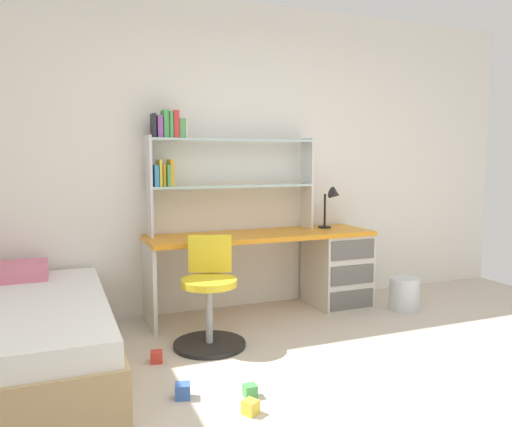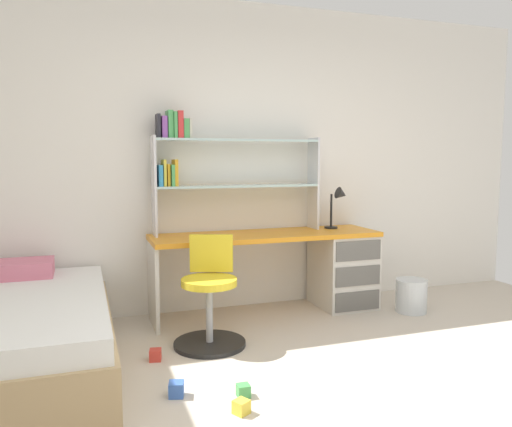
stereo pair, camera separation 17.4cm
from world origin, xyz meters
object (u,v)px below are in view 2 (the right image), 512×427
swivel_chair (210,303)px  toy_block_blue_4 (176,389)px  desk (321,264)px  desk_lamp (339,201)px  toy_block_red_0 (155,355)px  toy_block_green_3 (243,391)px  waste_bin (411,296)px  toy_block_yellow_1 (241,407)px  bed_platform (7,337)px  bookshelf_hutch (213,161)px

swivel_chair → toy_block_blue_4: bearing=-117.3°
desk → desk_lamp: desk_lamp is taller
toy_block_red_0 → toy_block_green_3: bearing=-59.6°
waste_bin → toy_block_green_3: 2.15m
waste_bin → toy_block_yellow_1: waste_bin is taller
bed_platform → toy_block_blue_4: bearing=-34.7°
toy_block_blue_4 → toy_block_red_0: bearing=94.3°
bed_platform → desk: bearing=14.3°
desk → bed_platform: desk is taller
bookshelf_hutch → toy_block_green_3: (-0.24, -1.57, -1.29)m
swivel_chair → bed_platform: size_ratio=0.42×
waste_bin → swivel_chair: bearing=-174.5°
toy_block_green_3 → toy_block_blue_4: size_ratio=0.84×
toy_block_yellow_1 → bookshelf_hutch: bearing=80.1°
bookshelf_hutch → toy_block_yellow_1: (-0.31, -1.75, -1.29)m
desk → toy_block_blue_4: 2.04m
toy_block_green_3 → toy_block_blue_4: toy_block_blue_4 is taller
desk → bed_platform: 2.57m
toy_block_yellow_1 → toy_block_green_3: 0.19m
desk → toy_block_yellow_1: desk is taller
desk_lamp → waste_bin: size_ratio=1.32×
toy_block_green_3 → swivel_chair: bearing=88.7°
desk → toy_block_red_0: bearing=-155.3°
desk_lamp → toy_block_yellow_1: (-1.46, -1.65, -0.92)m
bed_platform → toy_block_yellow_1: bed_platform is taller
swivel_chair → toy_block_green_3: bearing=-91.3°
bed_platform → toy_block_red_0: bed_platform is taller
swivel_chair → toy_block_yellow_1: size_ratio=10.60×
swivel_chair → bed_platform: (-1.32, -0.08, -0.07)m
desk_lamp → waste_bin: desk_lamp is taller
toy_block_blue_4 → desk_lamp: bearing=37.6°
toy_block_green_3 → toy_block_blue_4: (-0.36, 0.13, 0.01)m
waste_bin → desk_lamp: bearing=138.7°
waste_bin → toy_block_blue_4: size_ratio=3.44×
desk → toy_block_red_0: desk is taller
desk_lamp → swivel_chair: 1.64m
desk_lamp → toy_block_green_3: size_ratio=5.41×
toy_block_red_0 → desk_lamp: bearing=23.8°
waste_bin → toy_block_yellow_1: 2.30m
desk → bed_platform: (-2.49, -0.63, -0.17)m
swivel_chair → bookshelf_hutch: bearing=73.0°
toy_block_red_0 → toy_block_blue_4: toy_block_blue_4 is taller
bed_platform → toy_block_blue_4: 1.16m
desk_lamp → swivel_chair: desk_lamp is taller
desk → bed_platform: bearing=-165.7°
waste_bin → toy_block_green_3: (-1.88, -1.04, -0.11)m
swivel_chair → toy_block_blue_4: 0.86m
bookshelf_hutch → toy_block_blue_4: size_ratio=17.39×
desk_lamp → bed_platform: desk_lamp is taller
bed_platform → toy_block_yellow_1: (1.23, -0.96, -0.20)m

